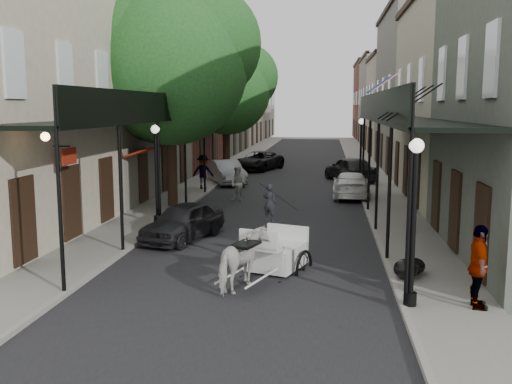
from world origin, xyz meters
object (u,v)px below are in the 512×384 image
(car_left_near, at_px, (183,221))
(car_left_far, at_px, (259,161))
(lamppost_right_far, at_px, (361,150))
(tree_far, at_px, (232,86))
(car_right_far, at_px, (350,169))
(carriage, at_px, (282,233))
(horse, at_px, (244,260))
(pedestrian_sidewalk_right, at_px, (479,267))
(car_left_mid, at_px, (227,172))
(tree_near, at_px, (180,60))
(pedestrian_sidewalk_left, at_px, (203,172))
(car_right_near, at_px, (351,185))
(lamppost_left, at_px, (156,173))
(lamppost_right_near, at_px, (414,220))
(pedestrian_walking, at_px, (238,184))

(car_left_near, height_order, car_left_far, car_left_far)
(lamppost_right_far, bearing_deg, tree_far, 143.49)
(car_right_far, bearing_deg, carriage, 60.92)
(car_left_near, distance_m, car_right_far, 17.10)
(horse, bearing_deg, lamppost_right_far, -82.48)
(pedestrian_sidewalk_right, bearing_deg, car_left_mid, 29.03)
(tree_near, height_order, car_left_near, tree_near)
(carriage, bearing_deg, tree_near, 139.02)
(horse, xyz_separation_m, pedestrian_sidewalk_left, (-4.58, 16.28, 0.28))
(pedestrian_sidewalk_right, height_order, car_right_near, pedestrian_sidewalk_right)
(lamppost_right_far, height_order, pedestrian_sidewalk_left, lamppost_right_far)
(lamppost_left, bearing_deg, lamppost_right_near, -44.29)
(lamppost_left, bearing_deg, pedestrian_walking, 71.60)
(tree_near, relative_size, horse, 5.45)
(carriage, bearing_deg, pedestrian_sidewalk_right, -16.09)
(tree_far, bearing_deg, car_left_near, -85.34)
(pedestrian_sidewalk_left, distance_m, car_left_near, 11.42)
(horse, height_order, car_right_near, horse)
(carriage, bearing_deg, pedestrian_sidewalk_left, 129.84)
(lamppost_left, distance_m, horse, 8.33)
(lamppost_left, height_order, pedestrian_walking, lamppost_left)
(tree_far, distance_m, horse, 26.07)
(tree_far, distance_m, car_left_near, 20.90)
(tree_far, distance_m, lamppost_left, 18.57)
(pedestrian_sidewalk_right, distance_m, car_left_near, 10.10)
(tree_far, xyz_separation_m, pedestrian_walking, (2.25, -11.87, -5.01))
(pedestrian_sidewalk_left, bearing_deg, car_left_far, -100.61)
(pedestrian_walking, bearing_deg, car_left_far, 115.21)
(horse, height_order, car_left_far, horse)
(car_left_mid, bearing_deg, lamppost_right_far, -25.81)
(car_left_near, bearing_deg, pedestrian_walking, 103.30)
(tree_near, xyz_separation_m, car_left_near, (1.60, -6.18, -5.85))
(car_left_mid, bearing_deg, pedestrian_walking, -99.17)
(horse, xyz_separation_m, car_left_far, (-2.82, 26.64, -0.08))
(tree_far, bearing_deg, pedestrian_sidewalk_left, -90.77)
(car_left_mid, bearing_deg, pedestrian_sidewalk_right, -90.09)
(car_left_far, bearing_deg, car_right_far, -23.72)
(lamppost_right_near, height_order, carriage, lamppost_right_near)
(pedestrian_walking, xyz_separation_m, car_left_far, (-0.60, 13.33, -0.16))
(tree_far, height_order, pedestrian_walking, tree_far)
(lamppost_right_near, distance_m, lamppost_left, 11.46)
(lamppost_left, relative_size, car_left_near, 0.99)
(pedestrian_sidewalk_left, xyz_separation_m, pedestrian_sidewalk_right, (9.88, -17.28, 0.02))
(pedestrian_walking, bearing_deg, horse, -57.90)
(pedestrian_sidewalk_left, xyz_separation_m, car_right_far, (7.96, 4.66, -0.25))
(lamppost_left, xyz_separation_m, horse, (4.32, -7.00, -1.30))
(tree_far, bearing_deg, lamppost_right_far, -36.51)
(car_left_far, bearing_deg, tree_far, -119.53)
(carriage, distance_m, car_right_far, 18.92)
(tree_near, xyz_separation_m, horse, (4.42, -11.18, -5.74))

